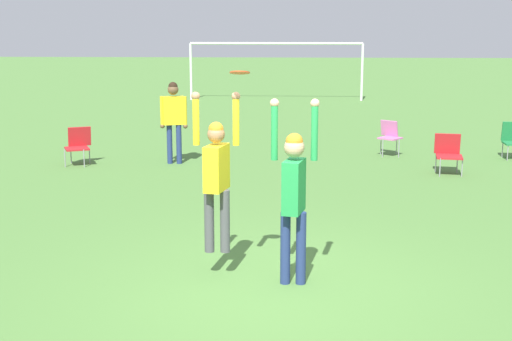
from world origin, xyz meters
The scene contains 9 objects.
ground_plane centered at (0.00, 0.00, 0.00)m, with size 120.00×120.00×0.00m, color #4C7A38.
person_jumping centered at (-0.66, 0.35, 1.34)m, with size 0.58×0.46×1.97m.
person_defending centered at (0.27, 0.13, 1.19)m, with size 0.57×0.45×2.23m.
frisbee centered at (-0.35, 0.13, 2.52)m, with size 0.23×0.23×0.06m.
camping_chair_0 centered at (2.54, 8.83, 0.50)m, with size 0.62×0.69×0.82m.
camping_chair_2 centered at (3.48, 6.76, 0.47)m, with size 0.59×0.63×0.83m.
camping_chair_3 centered at (-4.51, 7.33, 0.47)m, with size 0.66×0.71×0.83m.
person_spectator_near centered at (-2.40, 7.55, 1.11)m, with size 0.62×0.33×1.82m.
soccer_goal centered at (-0.50, 21.30, 1.84)m, with size 7.10×0.10×2.35m.
Camera 1 is at (0.27, -8.01, 3.06)m, focal length 50.00 mm.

